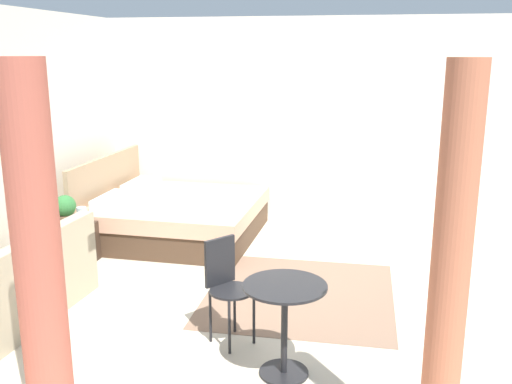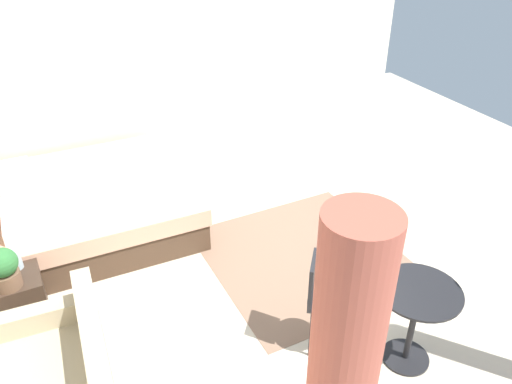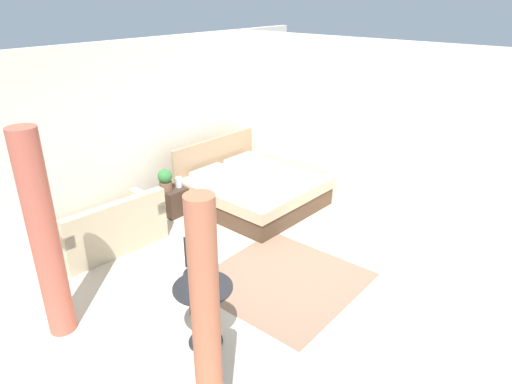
% 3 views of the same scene
% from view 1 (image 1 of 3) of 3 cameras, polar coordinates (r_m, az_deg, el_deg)
% --- Properties ---
extents(ground_plane, '(8.31, 9.24, 0.02)m').
position_cam_1_polar(ground_plane, '(5.90, 3.76, -10.04)').
color(ground_plane, beige).
extents(wall_back, '(8.31, 0.12, 2.85)m').
position_cam_1_polar(wall_back, '(6.61, -24.01, 4.38)').
color(wall_back, silver).
rests_on(wall_back, ground).
extents(wall_right, '(0.12, 6.24, 2.85)m').
position_cam_1_polar(wall_right, '(8.10, 6.30, 7.05)').
color(wall_right, silver).
rests_on(wall_right, ground).
extents(area_rug, '(1.90, 1.86, 0.01)m').
position_cam_1_polar(area_rug, '(5.85, 4.41, -10.13)').
color(area_rug, '#7F604C').
rests_on(area_rug, ground).
extents(bed, '(2.04, 2.12, 1.03)m').
position_cam_1_polar(bed, '(7.56, -8.22, -2.38)').
color(bed, '#473323').
rests_on(bed, ground).
extents(couch, '(1.63, 0.93, 0.82)m').
position_cam_1_polar(couch, '(5.71, -22.91, -8.83)').
color(couch, tan).
rests_on(couch, ground).
extents(nightstand, '(0.43, 0.39, 0.46)m').
position_cam_1_polar(nightstand, '(6.88, -17.56, -4.99)').
color(nightstand, '#38281E').
rests_on(nightstand, ground).
extents(potted_plant, '(0.24, 0.24, 0.37)m').
position_cam_1_polar(potted_plant, '(6.69, -18.59, -1.79)').
color(potted_plant, brown).
rests_on(potted_plant, nightstand).
extents(vase, '(0.11, 0.11, 0.18)m').
position_cam_1_polar(vase, '(6.87, -17.09, -2.17)').
color(vase, silver).
rests_on(vase, nightstand).
extents(balcony_table, '(0.63, 0.63, 0.73)m').
position_cam_1_polar(balcony_table, '(4.30, 2.88, -12.00)').
color(balcony_table, black).
rests_on(balcony_table, ground).
extents(cafe_chair_near_window, '(0.52, 0.52, 0.89)m').
position_cam_1_polar(cafe_chair_near_window, '(4.79, -3.03, -8.81)').
color(cafe_chair_near_window, black).
rests_on(cafe_chair_near_window, ground).
extents(curtain_left, '(0.21, 0.21, 2.36)m').
position_cam_1_polar(curtain_left, '(3.22, 18.79, -8.86)').
color(curtain_left, '#D1704C').
rests_on(curtain_left, ground).
extents(curtain_right, '(0.29, 0.29, 2.36)m').
position_cam_1_polar(curtain_right, '(3.72, -21.06, -5.97)').
color(curtain_right, '#C15B47').
rests_on(curtain_right, ground).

